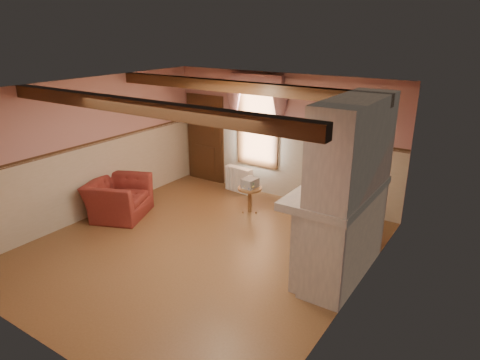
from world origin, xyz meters
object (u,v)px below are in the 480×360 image
Objects in this scene: armchair at (118,198)px; mantel_clock at (356,168)px; oil_lamp at (353,169)px; radiator at (239,179)px; bowl at (337,186)px; side_table at (250,200)px.

armchair is 4.79m from mantel_clock.
oil_lamp is (0.00, -0.19, 0.04)m from mantel_clock.
armchair is 4.76m from oil_lamp.
bowl reaches higher than radiator.
bowl is 1.28× the size of mantel_clock.
bowl is 0.65m from oil_lamp.
oil_lamp is (0.00, 0.65, 0.10)m from bowl.
oil_lamp reaches higher than radiator.
oil_lamp reaches higher than side_table.
side_table is 2.29× the size of mantel_clock.
armchair is 5.05× the size of mantel_clock.
mantel_clock is (3.19, -1.30, 1.22)m from radiator.
oil_lamp is at bearing 90.00° from bowl.
armchair reaches higher than side_table.
bowl is 1.10× the size of oil_lamp.
radiator is 2.92× the size of mantel_clock.
radiator is 2.50× the size of oil_lamp.
side_table is 2.90m from bowl.
mantel_clock is at bearing -10.22° from side_table.
mantel_clock is 0.19m from oil_lamp.
armchair reaches higher than radiator.
side_table is at bearing -75.08° from armchair.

